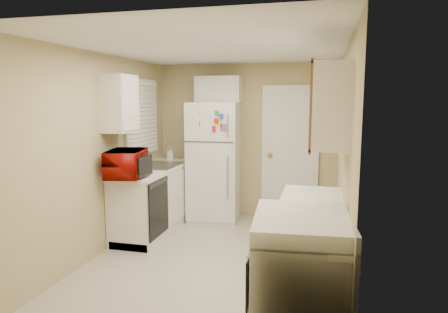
# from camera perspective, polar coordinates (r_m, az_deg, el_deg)

# --- Properties ---
(floor) EXTENTS (3.80, 3.80, 0.00)m
(floor) POSITION_cam_1_polar(r_m,az_deg,el_deg) (4.79, -1.51, -14.60)
(floor) COLOR beige
(floor) RESTS_ON ground
(ceiling) EXTENTS (3.80, 3.80, 0.00)m
(ceiling) POSITION_cam_1_polar(r_m,az_deg,el_deg) (4.45, -1.63, 15.21)
(ceiling) COLOR white
(ceiling) RESTS_ON floor
(wall_left) EXTENTS (3.80, 3.80, 0.00)m
(wall_left) POSITION_cam_1_polar(r_m,az_deg,el_deg) (5.02, -17.13, 0.33)
(wall_left) COLOR tan
(wall_left) RESTS_ON floor
(wall_right) EXTENTS (3.80, 3.80, 0.00)m
(wall_right) POSITION_cam_1_polar(r_m,az_deg,el_deg) (4.31, 16.67, -0.93)
(wall_right) COLOR tan
(wall_right) RESTS_ON floor
(wall_back) EXTENTS (2.80, 2.80, 0.00)m
(wall_back) POSITION_cam_1_polar(r_m,az_deg,el_deg) (6.30, 3.11, 2.24)
(wall_back) COLOR tan
(wall_back) RESTS_ON floor
(wall_front) EXTENTS (2.80, 2.80, 0.00)m
(wall_front) POSITION_cam_1_polar(r_m,az_deg,el_deg) (2.72, -12.51, -6.07)
(wall_front) COLOR tan
(wall_front) RESTS_ON floor
(left_counter) EXTENTS (0.60, 1.80, 0.90)m
(left_counter) POSITION_cam_1_polar(r_m,az_deg,el_deg) (5.81, -9.65, -5.90)
(left_counter) COLOR silver
(left_counter) RESTS_ON floor
(dishwasher) EXTENTS (0.03, 0.58, 0.72)m
(dishwasher) POSITION_cam_1_polar(r_m,az_deg,el_deg) (5.16, -9.38, -7.26)
(dishwasher) COLOR black
(dishwasher) RESTS_ON floor
(sink) EXTENTS (0.54, 0.74, 0.16)m
(sink) POSITION_cam_1_polar(r_m,az_deg,el_deg) (5.86, -9.15, -1.67)
(sink) COLOR gray
(sink) RESTS_ON left_counter
(microwave) EXTENTS (0.67, 0.46, 0.41)m
(microwave) POSITION_cam_1_polar(r_m,az_deg,el_deg) (5.06, -13.74, -1.21)
(microwave) COLOR #870903
(microwave) RESTS_ON left_counter
(soap_bottle) EXTENTS (0.10, 0.10, 0.21)m
(soap_bottle) POSITION_cam_1_polar(r_m,az_deg,el_deg) (6.38, -7.60, 0.44)
(soap_bottle) COLOR white
(soap_bottle) RESTS_ON left_counter
(window_blinds) EXTENTS (0.10, 0.98, 1.08)m
(window_blinds) POSITION_cam_1_polar(r_m,az_deg,el_deg) (5.89, -11.66, 5.56)
(window_blinds) COLOR silver
(window_blinds) RESTS_ON wall_left
(upper_cabinet_left) EXTENTS (0.30, 0.45, 0.70)m
(upper_cabinet_left) POSITION_cam_1_polar(r_m,az_deg,el_deg) (5.10, -14.67, 7.31)
(upper_cabinet_left) COLOR silver
(upper_cabinet_left) RESTS_ON wall_left
(refrigerator) EXTENTS (0.79, 0.77, 1.80)m
(refrigerator) POSITION_cam_1_polar(r_m,az_deg,el_deg) (6.15, -1.31, -0.70)
(refrigerator) COLOR silver
(refrigerator) RESTS_ON floor
(cabinet_over_fridge) EXTENTS (0.70, 0.30, 0.40)m
(cabinet_over_fridge) POSITION_cam_1_polar(r_m,az_deg,el_deg) (6.21, -0.77, 9.55)
(cabinet_over_fridge) COLOR silver
(cabinet_over_fridge) RESTS_ON wall_back
(interior_door) EXTENTS (0.86, 0.06, 2.08)m
(interior_door) POSITION_cam_1_polar(r_m,az_deg,el_deg) (6.19, 9.40, 0.35)
(interior_door) COLOR silver
(interior_door) RESTS_ON floor
(right_counter) EXTENTS (0.60, 2.00, 0.90)m
(right_counter) POSITION_cam_1_polar(r_m,az_deg,el_deg) (3.73, 11.96, -14.18)
(right_counter) COLOR silver
(right_counter) RESTS_ON floor
(stove) EXTENTS (0.76, 0.90, 1.03)m
(stove) POSITION_cam_1_polar(r_m,az_deg,el_deg) (3.17, 10.88, -17.07)
(stove) COLOR silver
(stove) RESTS_ON floor
(upper_cabinet_right) EXTENTS (0.30, 1.20, 0.70)m
(upper_cabinet_right) POSITION_cam_1_polar(r_m,az_deg,el_deg) (3.75, 15.07, 7.02)
(upper_cabinet_right) COLOR silver
(upper_cabinet_right) RESTS_ON wall_right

